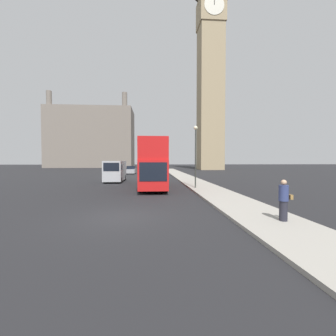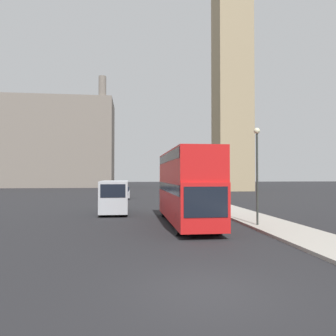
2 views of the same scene
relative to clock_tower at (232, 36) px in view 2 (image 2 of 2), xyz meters
name	(u,v)px [view 2 (image 2 of 2)]	position (x,y,z in m)	size (l,w,h in m)	color
ground_plane	(205,291)	(-18.79, -55.60, -31.67)	(300.00, 300.00, 0.00)	black
clock_tower	(232,36)	(0.00, 0.00, 0.00)	(7.41, 7.58, 61.74)	tan
building_block_distant	(52,144)	(-41.22, 26.18, -20.07)	(32.23, 15.88, 28.19)	slate
red_double_decker_bus	(186,184)	(-17.20, -43.82, -29.13)	(2.45, 10.53, 4.57)	red
white_van	(114,196)	(-21.95, -37.52, -30.26)	(2.15, 5.54, 2.63)	#B2B7BC
street_lamp	(257,161)	(-13.25, -45.54, -27.74)	(0.36, 0.36, 5.75)	#2D332D
parked_sedan	(123,193)	(-21.59, -19.98, -30.95)	(1.78, 4.74, 1.60)	#99999E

